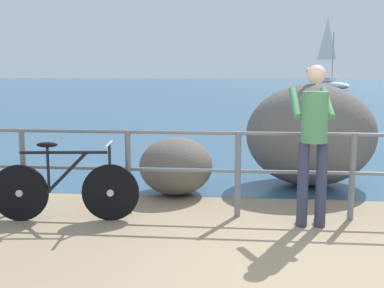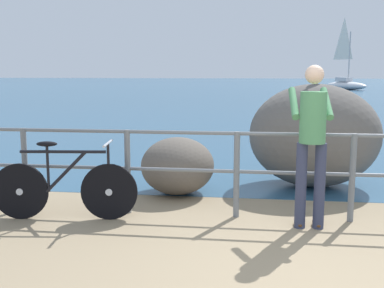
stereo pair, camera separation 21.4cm
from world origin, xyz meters
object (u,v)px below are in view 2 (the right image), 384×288
(breakwater_boulder_main, at_px, (314,135))
(seagull, at_px, (316,74))
(person_at_railing, at_px, (312,139))
(sailboat, at_px, (346,82))
(breakwater_boulder_left, at_px, (178,166))
(bicycle, at_px, (65,187))

(breakwater_boulder_main, bearing_deg, seagull, -109.42)
(person_at_railing, distance_m, breakwater_boulder_main, 2.01)
(breakwater_boulder_main, bearing_deg, sailboat, 79.10)
(person_at_railing, xyz_separation_m, sailboat, (7.13, 37.62, -0.28))
(person_at_railing, distance_m, breakwater_boulder_left, 2.18)
(person_at_railing, relative_size, sailboat, 0.29)
(bicycle, bearing_deg, person_at_railing, -4.91)
(seagull, bearing_deg, breakwater_boulder_left, -28.29)
(bicycle, relative_size, seagull, 5.69)
(breakwater_boulder_main, xyz_separation_m, seagull, (-0.01, -0.02, 0.90))
(sailboat, bearing_deg, bicycle, -50.12)
(person_at_railing, height_order, breakwater_boulder_main, person_at_railing)
(person_at_railing, xyz_separation_m, breakwater_boulder_left, (-1.67, 1.26, -0.59))
(breakwater_boulder_main, relative_size, seagull, 6.46)
(person_at_railing, bearing_deg, breakwater_boulder_main, -9.64)
(bicycle, bearing_deg, breakwater_boulder_left, 43.80)
(person_at_railing, height_order, seagull, person_at_railing)
(bicycle, relative_size, sailboat, 0.27)
(breakwater_boulder_left, bearing_deg, person_at_railing, -36.95)
(seagull, bearing_deg, breakwater_boulder_main, -157.58)
(person_at_railing, bearing_deg, breakwater_boulder_left, 51.15)
(person_at_railing, height_order, breakwater_boulder_left, person_at_railing)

